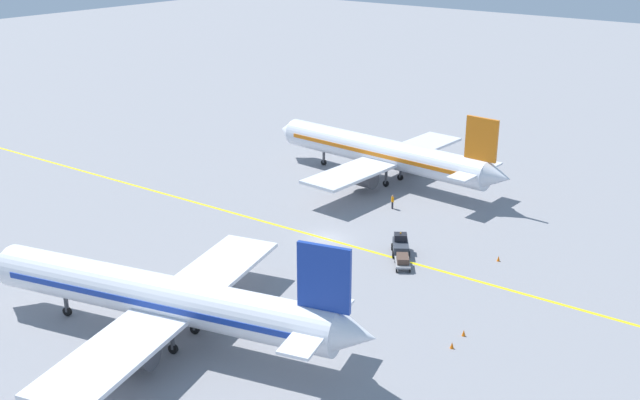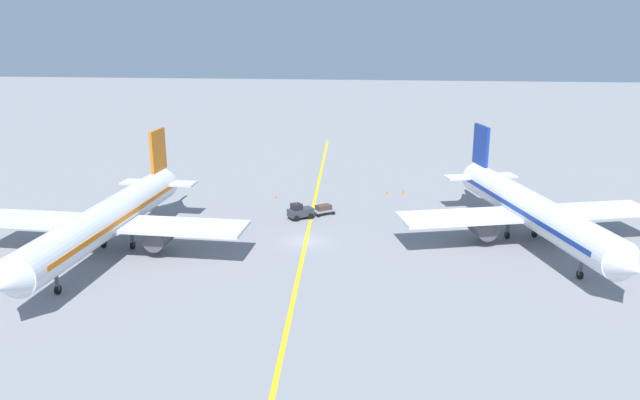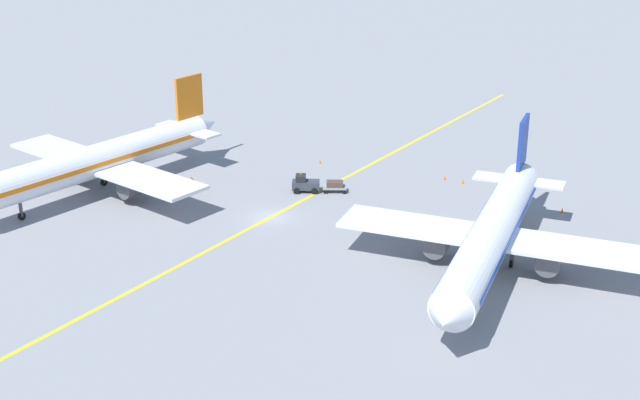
# 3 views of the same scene
# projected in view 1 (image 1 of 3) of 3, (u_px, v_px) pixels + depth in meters

# --- Properties ---
(ground_plane) EXTENTS (400.00, 400.00, 0.00)m
(ground_plane) POSITION_uv_depth(u_px,v_px,m) (326.00, 239.00, 79.00)
(ground_plane) COLOR gray
(apron_yellow_centreline) EXTENTS (6.90, 119.85, 0.01)m
(apron_yellow_centreline) POSITION_uv_depth(u_px,v_px,m) (326.00, 239.00, 79.00)
(apron_yellow_centreline) COLOR yellow
(apron_yellow_centreline) RESTS_ON ground
(airplane_at_gate) EXTENTS (28.37, 34.97, 10.60)m
(airplane_at_gate) POSITION_uv_depth(u_px,v_px,m) (165.00, 298.00, 58.86)
(airplane_at_gate) COLOR white
(airplane_at_gate) RESTS_ON ground
(airplane_adjacent_stand) EXTENTS (28.19, 35.50, 10.60)m
(airplane_adjacent_stand) POSITION_uv_depth(u_px,v_px,m) (384.00, 153.00, 95.27)
(airplane_adjacent_stand) COLOR silver
(airplane_adjacent_stand) RESTS_ON ground
(baggage_tug_dark) EXTENTS (3.31, 2.97, 2.11)m
(baggage_tug_dark) POSITION_uv_depth(u_px,v_px,m) (401.00, 245.00, 75.31)
(baggage_tug_dark) COLOR #333842
(baggage_tug_dark) RESTS_ON ground
(baggage_cart_trailing) EXTENTS (2.93, 2.66, 1.24)m
(baggage_cart_trailing) POSITION_uv_depth(u_px,v_px,m) (403.00, 260.00, 72.28)
(baggage_cart_trailing) COLOR gray
(baggage_cart_trailing) RESTS_ON ground
(ground_crew_worker) EXTENTS (0.41, 0.47, 1.68)m
(ground_crew_worker) POSITION_uv_depth(u_px,v_px,m) (393.00, 201.00, 86.99)
(ground_crew_worker) COLOR #23232D
(ground_crew_worker) RESTS_ON ground
(traffic_cone_near_nose) EXTENTS (0.32, 0.32, 0.55)m
(traffic_cone_near_nose) POSITION_uv_depth(u_px,v_px,m) (452.00, 345.00, 58.82)
(traffic_cone_near_nose) COLOR orange
(traffic_cone_near_nose) RESTS_ON ground
(traffic_cone_mid_apron) EXTENTS (0.32, 0.32, 0.55)m
(traffic_cone_mid_apron) POSITION_uv_depth(u_px,v_px,m) (464.00, 333.00, 60.57)
(traffic_cone_mid_apron) COLOR orange
(traffic_cone_mid_apron) RESTS_ON ground
(traffic_cone_far_edge) EXTENTS (0.32, 0.32, 0.55)m
(traffic_cone_far_edge) POSITION_uv_depth(u_px,v_px,m) (498.00, 258.00, 73.83)
(traffic_cone_far_edge) COLOR orange
(traffic_cone_far_edge) RESTS_ON ground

